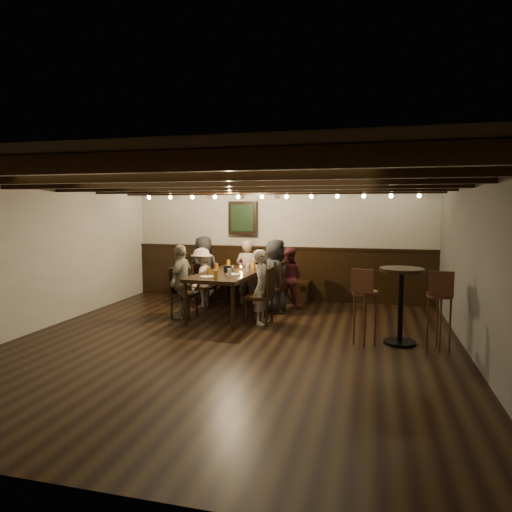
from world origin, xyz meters
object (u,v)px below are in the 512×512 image
(chair_right_near, at_px, (274,297))
(bar_stool_right, at_px, (439,320))
(person_bench_centre, at_px, (247,272))
(person_right_near, at_px, (275,276))
(chair_left_far, at_px, (183,302))
(person_left_far, at_px, (182,281))
(person_right_far, at_px, (262,287))
(high_top_table, at_px, (401,294))
(person_bench_left, at_px, (204,269))
(person_left_near, at_px, (202,278))
(dining_table, at_px, (230,276))
(chair_left_near, at_px, (203,294))
(chair_right_far, at_px, (260,306))
(bar_stool_left, at_px, (364,317))
(person_bench_right, at_px, (288,278))

(chair_right_near, height_order, bar_stool_right, bar_stool_right)
(person_bench_centre, bearing_deg, person_right_near, 141.34)
(chair_left_far, relative_size, person_left_far, 0.69)
(chair_left_far, xyz_separation_m, person_right_far, (1.47, -0.06, 0.36))
(person_left_far, distance_m, person_right_far, 1.50)
(chair_left_far, height_order, high_top_table, high_top_table)
(bar_stool_right, bearing_deg, person_bench_left, 155.79)
(person_left_near, bearing_deg, person_bench_left, -161.57)
(person_bench_centre, distance_m, bar_stool_right, 4.13)
(bar_stool_right, bearing_deg, person_left_far, 171.48)
(dining_table, relative_size, chair_left_near, 2.50)
(chair_right_far, bearing_deg, dining_table, 58.01)
(chair_left_near, xyz_separation_m, chair_right_near, (1.44, -0.06, 0.03))
(person_bench_left, relative_size, person_right_far, 1.10)
(chair_left_far, relative_size, person_right_near, 0.66)
(person_right_near, height_order, person_right_far, person_right_near)
(chair_left_near, bearing_deg, chair_right_near, 90.00)
(person_bench_left, distance_m, bar_stool_left, 4.01)
(dining_table, height_order, bar_stool_left, bar_stool_left)
(bar_stool_left, bearing_deg, chair_left_far, 178.67)
(bar_stool_left, bearing_deg, person_right_far, 168.25)
(person_left_far, xyz_separation_m, person_right_near, (1.54, 0.84, 0.03))
(chair_left_near, bearing_deg, person_left_near, -90.00)
(chair_left_far, distance_m, chair_right_near, 1.70)
(person_bench_right, height_order, bar_stool_right, person_bench_right)
(person_bench_right, height_order, person_right_far, person_right_far)
(person_right_near, height_order, bar_stool_right, person_right_near)
(person_bench_centre, distance_m, person_left_far, 1.68)
(dining_table, relative_size, high_top_table, 1.95)
(person_right_near, bearing_deg, chair_right_far, 178.11)
(chair_right_near, relative_size, person_left_near, 0.81)
(person_left_near, xyz_separation_m, person_right_far, (1.46, -0.96, 0.04))
(chair_right_near, xyz_separation_m, person_left_near, (-1.47, 0.06, 0.30))
(chair_right_far, distance_m, person_left_near, 1.75)
(chair_left_near, distance_m, person_right_near, 1.53)
(chair_left_far, xyz_separation_m, person_left_far, (-0.03, 0.00, 0.38))
(chair_left_far, height_order, person_bench_right, person_bench_right)
(person_left_near, height_order, person_right_far, person_right_far)
(person_bench_centre, bearing_deg, bar_stool_right, 147.97)
(dining_table, distance_m, person_right_far, 0.88)
(person_left_far, bearing_deg, bar_stool_right, 80.83)
(dining_table, height_order, chair_left_near, chair_left_near)
(dining_table, xyz_separation_m, person_right_near, (0.77, 0.42, -0.04))
(person_left_near, height_order, bar_stool_left, person_left_near)
(chair_right_near, height_order, person_right_far, person_right_far)
(dining_table, xyz_separation_m, chair_left_far, (-0.74, -0.42, -0.45))
(person_right_near, distance_m, high_top_table, 2.66)
(person_bench_left, xyz_separation_m, person_bench_right, (1.80, -0.08, -0.09))
(person_bench_left, bearing_deg, person_left_far, 96.34)
(person_bench_left, height_order, person_bench_centre, person_bench_left)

